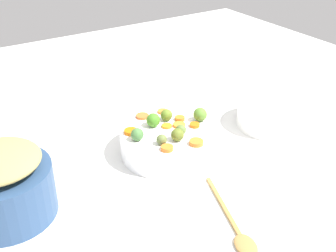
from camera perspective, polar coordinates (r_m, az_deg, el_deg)
tabletop at (r=1.34m, az=0.46°, el=-2.70°), size 2.40×2.40×0.02m
serving_bowl_carrots at (r=1.27m, az=-0.00°, el=-2.00°), size 0.28×0.28×0.08m
metal_pot at (r=1.10m, az=-20.94°, el=-8.19°), size 0.24×0.24×0.13m
carrot_slice_0 at (r=1.26m, az=1.66°, el=0.19°), size 0.05×0.05×0.01m
carrot_slice_1 at (r=1.34m, az=-0.71°, el=1.95°), size 0.04×0.04×0.01m
carrot_slice_2 at (r=1.23m, az=-4.99°, el=-0.70°), size 0.05×0.05×0.01m
carrot_slice_3 at (r=1.17m, az=3.78°, el=-2.20°), size 0.05×0.05×0.01m
carrot_slice_4 at (r=1.26m, az=-0.17°, el=-0.01°), size 0.04×0.04×0.01m
carrot_slice_5 at (r=1.29m, az=1.59°, el=1.01°), size 0.04×0.04×0.01m
carrot_slice_6 at (r=1.31m, az=-3.43°, el=1.32°), size 0.05×0.05×0.01m
carrot_slice_7 at (r=1.26m, az=3.56°, el=0.13°), size 0.03×0.03×0.01m
carrot_slice_8 at (r=1.15m, az=-0.12°, el=-2.96°), size 0.05×0.05×0.01m
brussels_sprout_0 at (r=1.28m, az=-0.21°, el=1.48°), size 0.04×0.04×0.04m
brussels_sprout_1 at (r=1.21m, az=1.74°, el=-0.50°), size 0.03×0.03×0.03m
brussels_sprout_2 at (r=1.29m, az=4.29°, el=1.54°), size 0.04×0.04×0.04m
brussels_sprout_3 at (r=1.25m, az=-1.86°, el=0.70°), size 0.04×0.04×0.04m
brussels_sprout_4 at (r=1.18m, az=1.25°, el=-1.17°), size 0.04×0.04×0.04m
brussels_sprout_5 at (r=1.17m, az=-0.85°, el=-1.82°), size 0.03×0.03×0.03m
brussels_sprout_6 at (r=1.19m, az=-4.12°, el=-1.12°), size 0.04×0.04×0.04m
wooden_spoon at (r=1.03m, az=9.32°, el=-13.75°), size 0.29×0.12×0.01m
casserole_dish at (r=1.46m, az=13.64°, el=1.61°), size 0.23×0.23×0.08m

